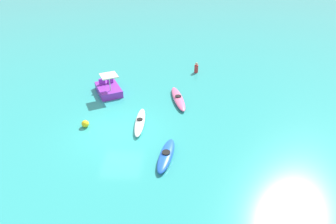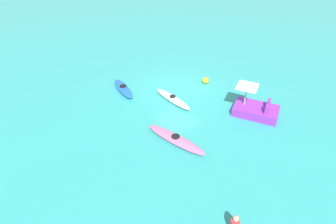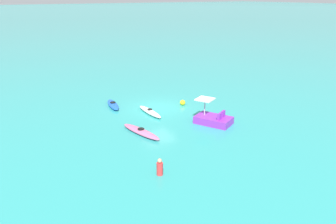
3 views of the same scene
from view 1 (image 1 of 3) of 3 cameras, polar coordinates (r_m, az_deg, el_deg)
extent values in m
plane|color=teal|center=(16.11, -10.23, -4.12)|extent=(600.00, 600.00, 0.00)
ellipsoid|color=pink|center=(18.95, 2.12, 2.83)|extent=(3.52, 1.34, 0.32)
cylinder|color=black|center=(18.86, 2.14, 3.32)|extent=(0.50, 0.50, 0.05)
ellipsoid|color=blue|center=(14.00, -0.39, -8.98)|extent=(2.79, 1.16, 0.32)
cylinder|color=black|center=(13.88, -0.39, -8.40)|extent=(0.50, 0.50, 0.05)
ellipsoid|color=white|center=(16.52, -5.86, -2.07)|extent=(3.05, 0.58, 0.32)
cylinder|color=black|center=(16.42, -5.89, -1.53)|extent=(0.36, 0.36, 0.05)
cube|color=purple|center=(20.41, -12.27, 4.58)|extent=(2.82, 2.41, 0.50)
cube|color=purple|center=(20.75, -11.98, 6.52)|extent=(0.34, 0.47, 0.44)
cube|color=purple|center=(20.65, -13.59, 6.19)|extent=(0.34, 0.47, 0.44)
cylinder|color=#B2B2B7|center=(19.44, -12.03, 5.84)|extent=(0.08, 0.08, 1.10)
cube|color=silver|center=(19.20, -12.23, 7.43)|extent=(1.47, 1.47, 0.08)
sphere|color=yellow|center=(16.89, -16.85, -2.36)|extent=(0.43, 0.43, 0.43)
cylinder|color=red|center=(23.42, 5.90, 8.94)|extent=(0.32, 0.32, 0.65)
sphere|color=tan|center=(23.25, 5.96, 9.95)|extent=(0.22, 0.22, 0.22)
camera|label=2|loc=(25.41, 20.29, 29.15)|focal=29.17mm
camera|label=3|loc=(35.04, 18.80, 28.71)|focal=35.18mm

